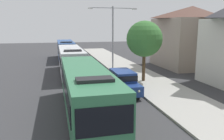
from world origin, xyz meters
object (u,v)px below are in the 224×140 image
at_px(bus_middle, 66,50).
at_px(roadside_tree, 144,39).
at_px(bus_lead, 86,90).
at_px(streetlamp_mid, 113,31).
at_px(white_suv, 123,81).
at_px(bus_second_in_line, 71,60).

distance_m(bus_middle, roadside_tree, 19.35).
xyz_separation_m(bus_lead, roadside_tree, (6.81, 7.56, 2.63)).
bearing_deg(roadside_tree, bus_middle, 110.80).
bearing_deg(roadside_tree, streetlamp_mid, 101.17).
bearing_deg(white_suv, bus_lead, -130.07).
height_order(bus_middle, streetlamp_mid, streetlamp_mid).
height_order(bus_middle, roadside_tree, roadside_tree).
relative_size(bus_second_in_line, streetlamp_mid, 1.40).
xyz_separation_m(bus_lead, bus_middle, (-0.00, 25.49, -0.00)).
bearing_deg(bus_middle, roadside_tree, -69.20).
bearing_deg(bus_lead, bus_second_in_line, 90.00).
bearing_deg(bus_lead, white_suv, 49.93).
bearing_deg(roadside_tree, bus_lead, -131.99).
bearing_deg(bus_second_in_line, streetlamp_mid, 16.34).
bearing_deg(bus_second_in_line, bus_middle, 90.00).
bearing_deg(streetlamp_mid, bus_middle, 116.58).
relative_size(bus_lead, bus_second_in_line, 1.04).
bearing_deg(bus_middle, white_suv, -80.05).
relative_size(bus_lead, streetlamp_mid, 1.46).
bearing_deg(streetlamp_mid, bus_lead, -110.17).
xyz_separation_m(bus_middle, white_suv, (3.70, -21.09, -0.65)).
bearing_deg(streetlamp_mid, roadside_tree, -78.83).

